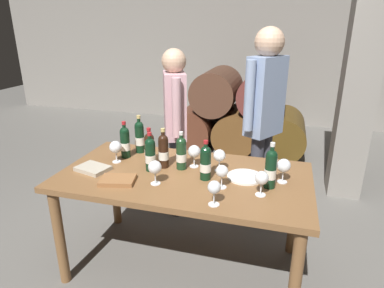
% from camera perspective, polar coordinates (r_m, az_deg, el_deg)
% --- Properties ---
extents(ground_plane, '(14.00, 14.00, 0.00)m').
position_cam_1_polar(ground_plane, '(2.70, -1.24, -19.93)').
color(ground_plane, '#66635E').
extents(cellar_back_wall, '(10.00, 0.24, 2.80)m').
position_cam_1_polar(cellar_back_wall, '(6.22, 10.64, 16.56)').
color(cellar_back_wall, gray).
rests_on(cellar_back_wall, ground_plane).
extents(barrel_stack, '(1.86, 0.90, 1.15)m').
position_cam_1_polar(barrel_stack, '(4.78, 7.97, 5.03)').
color(barrel_stack, '#562C1C').
rests_on(barrel_stack, ground_plane).
extents(stone_pillar, '(0.32, 0.32, 2.60)m').
position_cam_1_polar(stone_pillar, '(3.67, 27.02, 11.07)').
color(stone_pillar, gray).
rests_on(stone_pillar, ground_plane).
extents(dining_table, '(1.70, 0.90, 0.76)m').
position_cam_1_polar(dining_table, '(2.33, -1.36, -7.21)').
color(dining_table, brown).
rests_on(dining_table, ground_plane).
extents(wine_bottle_0, '(0.07, 0.07, 0.30)m').
position_cam_1_polar(wine_bottle_0, '(2.12, 13.32, -4.08)').
color(wine_bottle_0, black).
rests_on(wine_bottle_0, dining_table).
extents(wine_bottle_1, '(0.07, 0.07, 0.29)m').
position_cam_1_polar(wine_bottle_1, '(2.58, -11.39, 0.36)').
color(wine_bottle_1, black).
rests_on(wine_bottle_1, dining_table).
extents(wine_bottle_2, '(0.07, 0.07, 0.27)m').
position_cam_1_polar(wine_bottle_2, '(2.44, -7.29, -0.71)').
color(wine_bottle_2, black).
rests_on(wine_bottle_2, dining_table).
extents(wine_bottle_3, '(0.07, 0.07, 0.29)m').
position_cam_1_polar(wine_bottle_3, '(2.36, -4.91, -1.13)').
color(wine_bottle_3, black).
rests_on(wine_bottle_3, dining_table).
extents(wine_bottle_4, '(0.07, 0.07, 0.27)m').
position_cam_1_polar(wine_bottle_4, '(2.18, 2.33, -3.17)').
color(wine_bottle_4, black).
rests_on(wine_bottle_4, dining_table).
extents(wine_bottle_5, '(0.07, 0.07, 0.30)m').
position_cam_1_polar(wine_bottle_5, '(2.66, -8.97, 1.28)').
color(wine_bottle_5, black).
rests_on(wine_bottle_5, dining_table).
extents(wine_bottle_6, '(0.07, 0.07, 0.27)m').
position_cam_1_polar(wine_bottle_6, '(2.33, -1.84, -1.52)').
color(wine_bottle_6, '#19381E').
rests_on(wine_bottle_6, dining_table).
extents(wine_bottle_7, '(0.07, 0.07, 0.28)m').
position_cam_1_polar(wine_bottle_7, '(2.32, -7.15, -1.71)').
color(wine_bottle_7, black).
rests_on(wine_bottle_7, dining_table).
extents(wine_glass_0, '(0.08, 0.08, 0.16)m').
position_cam_1_polar(wine_glass_0, '(2.30, 4.72, -2.07)').
color(wine_glass_0, white).
rests_on(wine_glass_0, dining_table).
extents(wine_glass_1, '(0.09, 0.09, 0.16)m').
position_cam_1_polar(wine_glass_1, '(2.21, 15.44, -3.67)').
color(wine_glass_1, white).
rests_on(wine_glass_1, dining_table).
extents(wine_glass_2, '(0.08, 0.08, 0.16)m').
position_cam_1_polar(wine_glass_2, '(2.02, 11.85, -5.82)').
color(wine_glass_2, white).
rests_on(wine_glass_2, dining_table).
extents(wine_glass_3, '(0.09, 0.09, 0.16)m').
position_cam_1_polar(wine_glass_3, '(2.36, 0.37, -1.35)').
color(wine_glass_3, white).
rests_on(wine_glass_3, dining_table).
extents(wine_glass_4, '(0.09, 0.09, 0.16)m').
position_cam_1_polar(wine_glass_4, '(2.12, -6.37, -4.07)').
color(wine_glass_4, white).
rests_on(wine_glass_4, dining_table).
extents(wine_glass_5, '(0.08, 0.08, 0.15)m').
position_cam_1_polar(wine_glass_5, '(2.07, 5.15, -4.79)').
color(wine_glass_5, white).
rests_on(wine_glass_5, dining_table).
extents(wine_glass_6, '(0.08, 0.08, 0.15)m').
position_cam_1_polar(wine_glass_6, '(1.88, 3.82, -7.55)').
color(wine_glass_6, white).
rests_on(wine_glass_6, dining_table).
extents(wine_glass_7, '(0.09, 0.09, 0.16)m').
position_cam_1_polar(wine_glass_7, '(2.51, -12.96, -0.58)').
color(wine_glass_7, white).
rests_on(wine_glass_7, dining_table).
extents(tasting_notebook, '(0.25, 0.20, 0.03)m').
position_cam_1_polar(tasting_notebook, '(2.23, -12.61, -6.06)').
color(tasting_notebook, '#936038').
rests_on(tasting_notebook, dining_table).
extents(leather_ledger, '(0.25, 0.21, 0.03)m').
position_cam_1_polar(leather_ledger, '(2.44, -16.60, -4.03)').
color(leather_ledger, '#B2A893').
rests_on(leather_ledger, dining_table).
extents(serving_plate, '(0.24, 0.24, 0.01)m').
position_cam_1_polar(serving_plate, '(2.26, 9.07, -5.57)').
color(serving_plate, white).
rests_on(serving_plate, dining_table).
extents(sommelier_presenting, '(0.32, 0.43, 1.72)m').
position_cam_1_polar(sommelier_presenting, '(2.82, 12.26, 5.35)').
color(sommelier_presenting, '#383842').
rests_on(sommelier_presenting, ground_plane).
extents(taster_seated_left, '(0.29, 0.46, 1.54)m').
position_cam_1_polar(taster_seated_left, '(2.97, -2.94, 4.07)').
color(taster_seated_left, '#383842').
rests_on(taster_seated_left, ground_plane).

